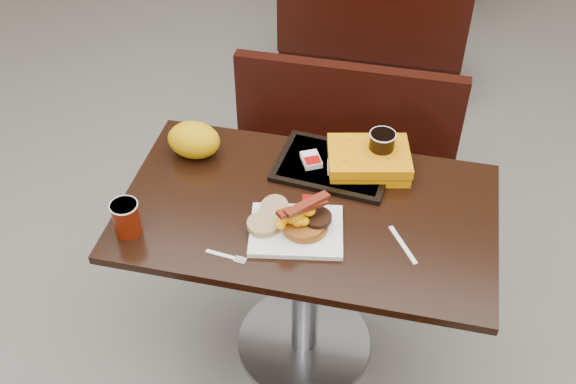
% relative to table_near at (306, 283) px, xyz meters
% --- Properties ---
extents(floor, '(6.00, 7.00, 0.01)m').
position_rel_table_near_xyz_m(floor, '(0.00, 0.00, -0.38)').
color(floor, gray).
rests_on(floor, ground).
extents(table_near, '(1.20, 0.70, 0.75)m').
position_rel_table_near_xyz_m(table_near, '(0.00, 0.00, 0.00)').
color(table_near, black).
rests_on(table_near, floor).
extents(bench_near_n, '(1.00, 0.46, 0.72)m').
position_rel_table_near_xyz_m(bench_near_n, '(0.00, 0.70, -0.02)').
color(bench_near_n, black).
rests_on(bench_near_n, floor).
extents(bench_far_s, '(1.00, 0.46, 0.72)m').
position_rel_table_near_xyz_m(bench_far_s, '(0.00, 1.90, -0.02)').
color(bench_far_s, black).
rests_on(bench_far_s, floor).
extents(platter, '(0.32, 0.27, 0.02)m').
position_rel_table_near_xyz_m(platter, '(-0.01, -0.11, 0.38)').
color(platter, white).
rests_on(platter, table_near).
extents(pancake_stack, '(0.15, 0.15, 0.03)m').
position_rel_table_near_xyz_m(pancake_stack, '(0.01, -0.10, 0.41)').
color(pancake_stack, '#8A5817').
rests_on(pancake_stack, platter).
extents(sausage_patty, '(0.11, 0.11, 0.01)m').
position_rel_table_near_xyz_m(sausage_patty, '(0.05, -0.09, 0.43)').
color(sausage_patty, black).
rests_on(sausage_patty, pancake_stack).
extents(scrambled_eggs, '(0.12, 0.11, 0.05)m').
position_rel_table_near_xyz_m(scrambled_eggs, '(-0.02, -0.12, 0.45)').
color(scrambled_eggs, '#F7A404').
rests_on(scrambled_eggs, pancake_stack).
extents(bacon_strips, '(0.17, 0.17, 0.01)m').
position_rel_table_near_xyz_m(bacon_strips, '(0.00, -0.11, 0.48)').
color(bacon_strips, '#4C050A').
rests_on(bacon_strips, scrambled_eggs).
extents(muffin_bottom, '(0.11, 0.11, 0.02)m').
position_rel_table_near_xyz_m(muffin_bottom, '(-0.11, -0.13, 0.40)').
color(muffin_bottom, tan).
rests_on(muffin_bottom, platter).
extents(muffin_top, '(0.10, 0.10, 0.05)m').
position_rel_table_near_xyz_m(muffin_top, '(-0.09, -0.06, 0.41)').
color(muffin_top, tan).
rests_on(muffin_top, platter).
extents(coffee_cup_near, '(0.10, 0.10, 0.11)m').
position_rel_table_near_xyz_m(coffee_cup_near, '(-0.52, -0.22, 0.43)').
color(coffee_cup_near, '#981905').
rests_on(coffee_cup_near, table_near).
extents(fork, '(0.13, 0.04, 0.00)m').
position_rel_table_near_xyz_m(fork, '(-0.22, -0.25, 0.38)').
color(fork, white).
rests_on(fork, table_near).
extents(knife, '(0.10, 0.15, 0.00)m').
position_rel_table_near_xyz_m(knife, '(0.31, -0.09, 0.38)').
color(knife, white).
rests_on(knife, table_near).
extents(condiment_syrup, '(0.05, 0.05, 0.01)m').
position_rel_table_near_xyz_m(condiment_syrup, '(-0.01, -0.04, 0.38)').
color(condiment_syrup, '#BA3407').
rests_on(condiment_syrup, table_near).
extents(condiment_ketchup, '(0.04, 0.03, 0.01)m').
position_rel_table_near_xyz_m(condiment_ketchup, '(-0.01, 0.04, 0.38)').
color(condiment_ketchup, '#8C0504').
rests_on(condiment_ketchup, table_near).
extents(tray, '(0.41, 0.31, 0.02)m').
position_rel_table_near_xyz_m(tray, '(0.05, 0.21, 0.38)').
color(tray, black).
rests_on(tray, table_near).
extents(hashbrown_sleeve_left, '(0.09, 0.10, 0.02)m').
position_rel_table_near_xyz_m(hashbrown_sleeve_left, '(-0.03, 0.21, 0.40)').
color(hashbrown_sleeve_left, silver).
rests_on(hashbrown_sleeve_left, tray).
extents(hashbrown_sleeve_right, '(0.06, 0.08, 0.02)m').
position_rel_table_near_xyz_m(hashbrown_sleeve_right, '(0.06, 0.19, 0.40)').
color(hashbrown_sleeve_right, silver).
rests_on(hashbrown_sleeve_right, tray).
extents(coffee_cup_far, '(0.10, 0.10, 0.12)m').
position_rel_table_near_xyz_m(coffee_cup_far, '(0.20, 0.27, 0.45)').
color(coffee_cup_far, black).
rests_on(coffee_cup_far, tray).
extents(clamshell, '(0.31, 0.26, 0.07)m').
position_rel_table_near_xyz_m(clamshell, '(0.16, 0.24, 0.41)').
color(clamshell, orange).
rests_on(clamshell, table_near).
extents(paper_bag, '(0.20, 0.15, 0.13)m').
position_rel_table_near_xyz_m(paper_bag, '(-0.44, 0.18, 0.44)').
color(paper_bag, orange).
rests_on(paper_bag, table_near).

